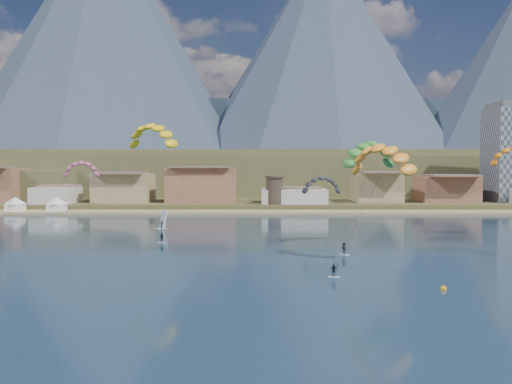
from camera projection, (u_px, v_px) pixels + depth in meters
ground at (254, 310)px, 55.45m from camera, size 2400.00×2400.00×0.00m
beach at (258, 212)px, 161.29m from camera, size 2200.00×12.00×0.90m
land at (260, 176)px, 614.67m from camera, size 2200.00×900.00×4.00m
foothills at (303, 173)px, 286.96m from camera, size 940.00×210.00×18.00m
mountain_ridge at (250, 75)px, 870.18m from camera, size 2060.00×480.00×400.00m
town at (132, 183)px, 177.15m from camera, size 400.00×24.00×12.00m
watchtower at (275, 190)px, 168.92m from camera, size 5.82×5.82×8.60m
kitesurfer_yellow at (153, 132)px, 110.50m from camera, size 12.00×14.44×23.66m
kitesurfer_orange at (382, 155)px, 81.41m from camera, size 14.45×16.73×20.53m
kitesurfer_green at (369, 151)px, 97.37m from camera, size 12.15×14.88×20.26m
distant_kite_pink at (82, 166)px, 124.76m from camera, size 8.57×6.35×16.67m
distant_kite_dark at (321, 182)px, 123.18m from camera, size 9.06×5.97×13.83m
windsurfer at (163, 223)px, 123.34m from camera, size 2.31×2.51×4.08m
buoy at (444, 289)px, 64.19m from camera, size 0.75×0.75×0.75m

